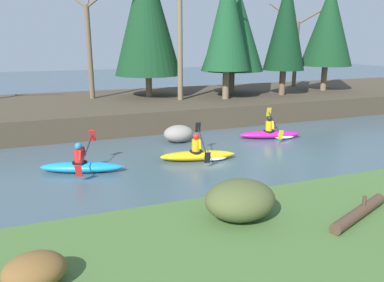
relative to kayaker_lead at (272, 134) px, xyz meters
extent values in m
plane|color=#425660|center=(-1.95, -1.75, -0.20)|extent=(90.00, 90.00, 0.00)
cube|color=#473D2D|center=(-1.95, 6.71, 0.33)|extent=(44.00, 8.67, 1.06)
cylinder|color=#7A664C|center=(-3.69, 7.24, 1.47)|extent=(0.36, 0.36, 1.23)
cone|color=#143D1E|center=(-3.69, 7.24, 5.43)|extent=(3.73, 3.73, 6.69)
cylinder|color=#7A664C|center=(0.03, 4.87, 1.64)|extent=(0.36, 0.36, 1.57)
cone|color=#194C28|center=(0.03, 4.87, 5.07)|extent=(2.54, 2.54, 5.29)
cylinder|color=brown|center=(1.24, 6.56, 1.55)|extent=(0.36, 0.36, 1.38)
cone|color=#194C28|center=(1.24, 6.56, 4.95)|extent=(3.68, 3.68, 5.43)
cylinder|color=brown|center=(3.84, 5.09, 1.59)|extent=(0.36, 0.36, 1.46)
cone|color=#0F3319|center=(3.84, 5.09, 4.96)|extent=(2.36, 2.36, 5.27)
cylinder|color=#7A664C|center=(7.54, 5.91, 1.64)|extent=(0.36, 0.36, 1.57)
cone|color=#143D1E|center=(7.54, 5.91, 4.93)|extent=(3.17, 3.17, 5.00)
cylinder|color=brown|center=(-6.82, 7.68, 3.33)|extent=(0.28, 0.28, 4.94)
cylinder|color=#7A664C|center=(-2.40, 5.45, 3.49)|extent=(0.28, 0.28, 5.25)
cylinder|color=brown|center=(7.11, 8.48, 3.03)|extent=(0.28, 0.28, 4.34)
cylinder|color=brown|center=(6.36, 9.11, 5.74)|extent=(1.62, 1.38, 1.46)
cylinder|color=brown|center=(7.90, 7.82, 5.65)|extent=(1.70, 1.45, 1.29)
cylinder|color=brown|center=(7.42, 9.34, 5.82)|extent=(0.75, 1.82, 1.62)
ellipsoid|color=brown|center=(-9.51, -8.20, 0.62)|extent=(0.95, 0.79, 0.51)
ellipsoid|color=#4C562D|center=(-5.51, -7.31, 0.78)|extent=(1.52, 1.27, 0.83)
ellipsoid|color=#C61999|center=(-0.11, 0.03, -0.03)|extent=(2.76, 1.34, 0.34)
cone|color=#C61999|center=(1.08, -0.32, -0.01)|extent=(0.39, 0.29, 0.20)
cylinder|color=black|center=(-0.16, 0.05, 0.12)|extent=(0.60, 0.60, 0.08)
cylinder|color=yellow|center=(-0.16, 0.05, 0.37)|extent=(0.37, 0.37, 0.42)
sphere|color=black|center=(-0.16, 0.05, 0.69)|extent=(0.29, 0.29, 0.23)
cylinder|color=yellow|center=(0.00, 0.25, 0.45)|extent=(0.15, 0.24, 0.35)
cylinder|color=yellow|center=(-0.13, -0.21, 0.45)|extent=(0.15, 0.24, 0.35)
cylinder|color=black|center=(0.06, -0.02, 0.49)|extent=(0.58, 1.85, 0.65)
cube|color=yellow|center=(0.33, 0.89, 0.80)|extent=(0.24, 0.21, 0.41)
cube|color=yellow|center=(-0.21, -0.93, 0.18)|extent=(0.24, 0.21, 0.41)
ellipsoid|color=white|center=(0.42, -0.12, -0.11)|extent=(1.25, 0.98, 0.18)
ellipsoid|color=yellow|center=(-4.25, -1.72, -0.03)|extent=(2.77, 1.15, 0.34)
cone|color=yellow|center=(-3.04, -1.98, -0.01)|extent=(0.38, 0.27, 0.20)
cylinder|color=black|center=(-4.30, -1.71, 0.12)|extent=(0.57, 0.57, 0.08)
cylinder|color=yellow|center=(-4.30, -1.71, 0.37)|extent=(0.36, 0.36, 0.42)
sphere|color=red|center=(-4.30, -1.71, 0.69)|extent=(0.27, 0.27, 0.23)
cylinder|color=yellow|center=(-4.15, -1.50, 0.45)|extent=(0.14, 0.24, 0.35)
cylinder|color=yellow|center=(-4.26, -1.97, 0.45)|extent=(0.14, 0.24, 0.35)
cylinder|color=black|center=(-4.08, -1.76, 0.49)|extent=(0.44, 1.88, 0.65)
cube|color=black|center=(-3.88, -0.83, 0.80)|extent=(0.23, 0.20, 0.41)
cube|color=black|center=(-4.28, -2.69, 0.18)|extent=(0.23, 0.20, 0.41)
ellipsoid|color=white|center=(-3.72, -1.84, -0.11)|extent=(1.22, 0.91, 0.18)
ellipsoid|color=#1993D6|center=(-8.29, -1.55, -0.03)|extent=(2.74, 1.48, 0.34)
cone|color=#1993D6|center=(-7.12, -1.97, -0.01)|extent=(0.40, 0.31, 0.20)
cylinder|color=black|center=(-8.33, -1.53, 0.12)|extent=(0.61, 0.61, 0.08)
cylinder|color=red|center=(-8.33, -1.53, 0.37)|extent=(0.38, 0.38, 0.42)
sphere|color=#1E89D1|center=(-8.33, -1.53, 0.69)|extent=(0.29, 0.29, 0.23)
cylinder|color=red|center=(-8.16, -1.34, 0.45)|extent=(0.16, 0.24, 0.35)
cylinder|color=red|center=(-8.32, -1.79, 0.45)|extent=(0.16, 0.24, 0.35)
cylinder|color=black|center=(-8.12, -1.61, 0.49)|extent=(0.68, 1.81, 0.65)
cube|color=red|center=(-7.79, -0.71, 0.80)|extent=(0.24, 0.22, 0.41)
cube|color=red|center=(-8.44, -2.50, 0.18)|extent=(0.24, 0.22, 0.41)
ellipsoid|color=gray|center=(-4.08, 0.90, 0.16)|extent=(1.28, 1.00, 0.72)
cylinder|color=#4C3828|center=(-3.16, -8.22, 0.48)|extent=(2.07, 1.03, 0.24)
cylinder|color=#4C3828|center=(-2.97, -8.15, 0.70)|extent=(0.08, 0.08, 0.20)
camera|label=1|loc=(-9.04, -13.71, 4.02)|focal=35.00mm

